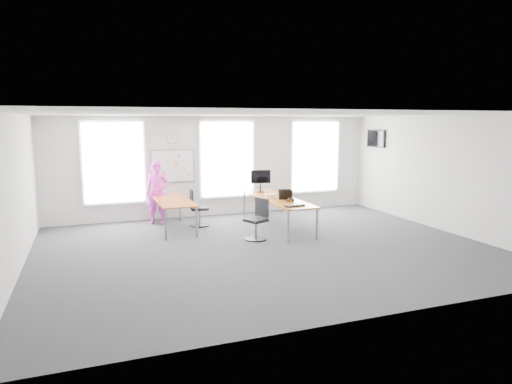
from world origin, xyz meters
name	(u,v)px	position (x,y,z in m)	size (l,w,h in m)	color
floor	(266,248)	(0.00, 0.00, 0.00)	(10.00, 10.00, 0.00)	#28292D
ceiling	(266,114)	(0.00, 0.00, 3.00)	(10.00, 10.00, 0.00)	white
wall_back	(217,166)	(0.00, 4.00, 1.50)	(10.00, 10.00, 0.00)	silver
wall_front	(371,218)	(0.00, -4.00, 1.50)	(10.00, 10.00, 0.00)	silver
wall_left	(14,195)	(-5.00, 0.00, 1.50)	(10.00, 10.00, 0.00)	silver
wall_right	(445,174)	(5.00, 0.00, 1.50)	(10.00, 10.00, 0.00)	silver
window_left	(114,163)	(-3.00, 3.97, 1.70)	(1.60, 0.06, 2.20)	white
window_mid	(227,159)	(0.30, 3.97, 1.70)	(1.60, 0.06, 2.20)	white
window_right	(315,157)	(3.30, 3.97, 1.70)	(1.60, 0.06, 2.20)	white
desk_right	(277,200)	(1.05, 1.84, 0.75)	(0.88, 3.31, 0.81)	#A97325
desk_left	(173,202)	(-1.63, 2.50, 0.74)	(0.88, 2.20, 0.80)	#A97325
chair_right	(258,222)	(0.10, 0.80, 0.44)	(0.59, 0.59, 1.00)	black
chair_left	(197,210)	(-0.94, 2.72, 0.45)	(0.54, 0.54, 1.02)	black
person	(157,193)	(-1.91, 3.37, 0.87)	(0.64, 0.42, 1.74)	#E435C6
whiteboard	(173,166)	(-1.35, 3.97, 1.55)	(1.20, 0.03, 0.90)	white
wall_clock	(172,139)	(-1.35, 3.97, 2.35)	(0.30, 0.30, 0.04)	gray
tv	(376,139)	(4.95, 3.00, 2.30)	(0.06, 0.90, 0.55)	black
keyboard	(294,206)	(0.95, 0.51, 0.82)	(0.49, 0.17, 0.02)	black
mouse	(304,205)	(1.21, 0.53, 0.83)	(0.07, 0.12, 0.04)	black
lens_cap	(294,204)	(1.10, 0.86, 0.81)	(0.06, 0.06, 0.01)	black
headphones	(290,200)	(1.13, 1.15, 0.85)	(0.17, 0.09, 0.10)	black
laptop_sleeve	(285,195)	(1.14, 1.48, 0.94)	(0.35, 0.25, 0.27)	black
paper_stack	(270,196)	(0.91, 1.96, 0.85)	(0.29, 0.22, 0.10)	beige
monitor	(261,179)	(0.99, 2.91, 1.19)	(0.58, 0.24, 0.65)	black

